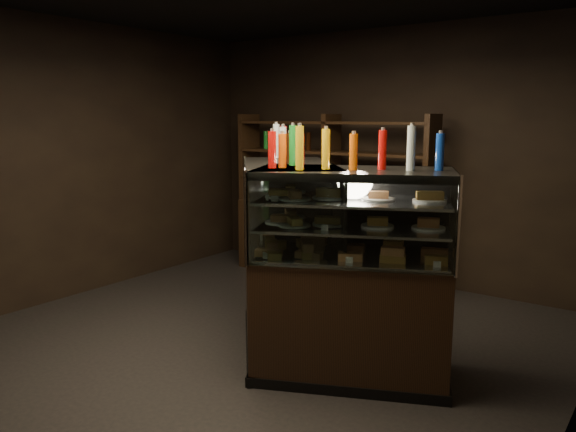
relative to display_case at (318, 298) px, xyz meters
The scene contains 7 objects.
ground 0.84m from the display_case, behind, with size 5.00×5.00×0.00m, color black.
room_shell 1.55m from the display_case, behind, with size 5.02×5.02×3.01m.
display_case is the anchor object (origin of this frame).
food_display 0.68m from the display_case, 102.48° to the right, with size 1.87×1.11×0.49m.
bottles_top 1.21m from the display_case, 77.52° to the left, with size 1.69×0.97×0.30m.
potted_conifer 1.28m from the display_case, 76.09° to the left, with size 0.33×0.33×0.70m.
back_shelving 2.39m from the display_case, 119.29° to the left, with size 2.56×0.47×2.00m.
Camera 1 is at (2.99, -3.68, 1.97)m, focal length 35.00 mm.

